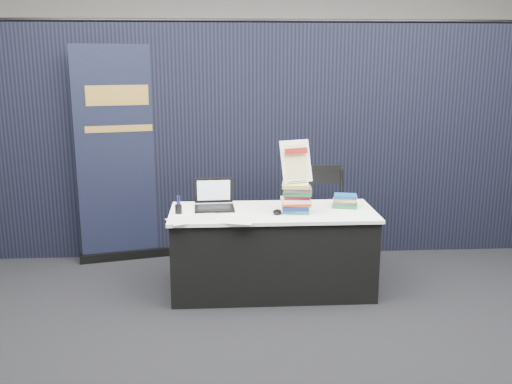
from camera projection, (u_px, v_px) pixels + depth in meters
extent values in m
plane|color=black|center=(278.00, 317.00, 4.65)|extent=(8.00, 8.00, 0.00)
cube|color=#B5B1AB|center=(251.00, 80.00, 8.13)|extent=(8.00, 0.02, 3.50)
cube|color=black|center=(264.00, 143.00, 5.93)|extent=(6.00, 0.08, 2.40)
cube|color=black|center=(272.00, 253.00, 5.10)|extent=(1.76, 0.71, 0.72)
cube|color=white|center=(273.00, 212.00, 5.01)|extent=(1.80, 0.75, 0.03)
cube|color=black|center=(214.00, 208.00, 5.04)|extent=(0.36, 0.26, 0.02)
cube|color=black|center=(214.00, 191.00, 5.13)|extent=(0.35, 0.08, 0.24)
cube|color=silver|center=(214.00, 191.00, 5.12)|extent=(0.30, 0.06, 0.19)
ellipsoid|color=black|center=(277.00, 212.00, 4.90)|extent=(0.10, 0.13, 0.04)
cube|color=silver|center=(188.00, 220.00, 4.72)|extent=(0.38, 0.34, 0.00)
cube|color=silver|center=(210.00, 216.00, 4.83)|extent=(0.34, 0.31, 0.00)
cube|color=silver|center=(235.00, 220.00, 4.72)|extent=(0.39, 0.32, 0.00)
cylinder|color=black|center=(178.00, 209.00, 4.91)|extent=(0.06, 0.06, 0.08)
cube|color=#1D566E|center=(296.00, 211.00, 4.95)|extent=(0.25, 0.20, 0.03)
cube|color=navy|center=(296.00, 207.00, 4.94)|extent=(0.25, 0.20, 0.03)
cube|color=#DB4D1E|center=(296.00, 203.00, 4.94)|extent=(0.25, 0.20, 0.03)
cube|color=#F4E8C7|center=(296.00, 200.00, 4.93)|extent=(0.25, 0.20, 0.03)
cube|color=maroon|center=(296.00, 196.00, 4.92)|extent=(0.25, 0.20, 0.03)
cube|color=#1B652C|center=(296.00, 192.00, 4.91)|extent=(0.25, 0.20, 0.03)
cube|color=#4A4B4F|center=(296.00, 189.00, 4.91)|extent=(0.25, 0.20, 0.03)
cube|color=gold|center=(296.00, 185.00, 4.90)|extent=(0.25, 0.20, 0.03)
cube|color=#1B652C|center=(345.00, 205.00, 5.13)|extent=(0.23, 0.20, 0.03)
cube|color=#4A4B4F|center=(345.00, 202.00, 5.12)|extent=(0.23, 0.20, 0.03)
cube|color=gold|center=(345.00, 199.00, 5.12)|extent=(0.23, 0.20, 0.03)
cube|color=navy|center=(346.00, 196.00, 5.11)|extent=(0.23, 0.20, 0.03)
cube|color=black|center=(296.00, 182.00, 4.88)|extent=(0.18, 0.08, 0.02)
cylinder|color=black|center=(287.00, 168.00, 4.93)|extent=(0.04, 0.09, 0.26)
cylinder|color=black|center=(304.00, 168.00, 4.94)|extent=(0.04, 0.09, 0.26)
cube|color=white|center=(296.00, 161.00, 4.88)|extent=(0.29, 0.20, 0.36)
cube|color=beige|center=(296.00, 161.00, 4.88)|extent=(0.23, 0.15, 0.28)
cube|color=maroon|center=(296.00, 151.00, 4.85)|extent=(0.21, 0.09, 0.05)
cube|color=black|center=(126.00, 255.00, 5.99)|extent=(0.93, 0.31, 0.09)
cube|color=black|center=(121.00, 156.00, 5.76)|extent=(0.86, 0.23, 2.19)
cube|color=gold|center=(117.00, 95.00, 5.61)|extent=(0.59, 0.14, 0.20)
cube|color=gold|center=(119.00, 129.00, 5.68)|extent=(0.64, 0.15, 0.07)
cylinder|color=black|center=(300.00, 262.00, 5.17)|extent=(0.02, 0.02, 0.51)
cylinder|color=black|center=(350.00, 261.00, 5.20)|extent=(0.02, 0.02, 0.51)
cylinder|color=black|center=(294.00, 246.00, 5.62)|extent=(0.02, 0.02, 0.51)
cylinder|color=black|center=(339.00, 245.00, 5.64)|extent=(0.02, 0.02, 0.51)
cube|color=black|center=(321.00, 225.00, 5.35)|extent=(0.52, 0.52, 0.05)
cube|color=black|center=(319.00, 175.00, 5.47)|extent=(0.46, 0.07, 0.18)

